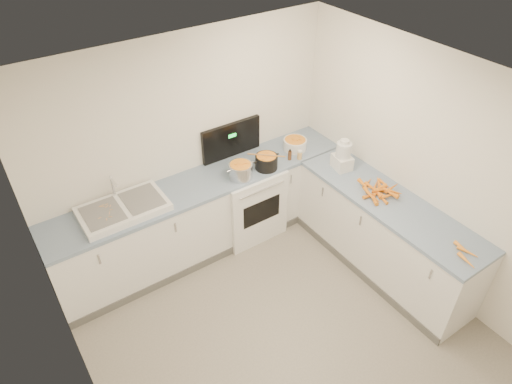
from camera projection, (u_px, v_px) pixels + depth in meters
floor at (294, 345)px, 4.44m from camera, size 3.50×4.00×0.00m
ceiling at (314, 115)px, 2.92m from camera, size 3.50×4.00×0.00m
wall_back at (187, 146)px, 4.99m from camera, size 3.50×0.00×2.50m
wall_left at (87, 364)px, 2.90m from camera, size 0.00×4.00×2.50m
wall_right at (441, 182)px, 4.46m from camera, size 0.00×4.00×2.50m
counter_back at (205, 215)px, 5.27m from camera, size 3.50×0.62×0.94m
counter_right at (384, 235)px, 5.00m from camera, size 0.62×2.20×0.94m
stove at (246, 198)px, 5.50m from camera, size 0.76×0.65×1.36m
sink at (123, 209)px, 4.56m from camera, size 0.86×0.52×0.31m
steel_pot at (241, 172)px, 5.00m from camera, size 0.28×0.28×0.19m
black_pot at (266, 163)px, 5.15m from camera, size 0.33×0.33×0.18m
wooden_spoon at (266, 155)px, 5.09m from camera, size 0.33×0.30×0.02m
mixing_bowl at (295, 144)px, 5.48m from camera, size 0.31×0.31×0.13m
extract_bottle at (290, 155)px, 5.30m from camera, size 0.04×0.04×0.11m
spice_jar at (300, 155)px, 5.32m from camera, size 0.06×0.06×0.10m
food_processor at (343, 156)px, 5.10m from camera, size 0.22×0.25×0.37m
carrot_pile at (379, 191)px, 4.80m from camera, size 0.45×0.46×0.09m
peeled_carrots at (466, 254)px, 4.09m from camera, size 0.18×0.31×0.04m
peelings at (105, 210)px, 4.48m from camera, size 0.22×0.26×0.01m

